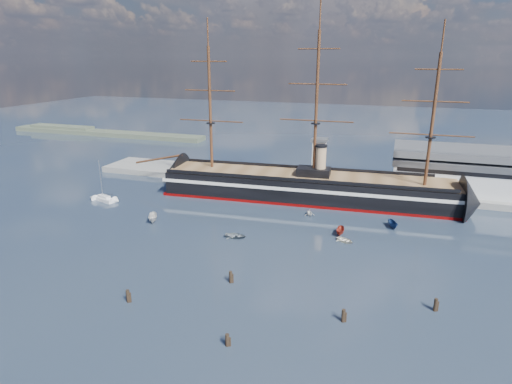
% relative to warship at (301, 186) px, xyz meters
% --- Properties ---
extents(ground, '(600.00, 600.00, 0.00)m').
position_rel_warship_xyz_m(ground, '(-0.11, -20.00, -4.04)').
color(ground, '#212F43').
rests_on(ground, ground).
extents(quay, '(180.00, 18.00, 2.00)m').
position_rel_warship_xyz_m(quay, '(9.89, 16.00, -4.04)').
color(quay, slate).
rests_on(quay, ground).
extents(warehouse, '(63.00, 21.00, 11.60)m').
position_rel_warship_xyz_m(warehouse, '(57.89, 20.00, 3.95)').
color(warehouse, '#B7BABC').
rests_on(warehouse, ground).
extents(quay_tower, '(5.00, 5.00, 15.00)m').
position_rel_warship_xyz_m(quay_tower, '(2.89, 13.00, 5.72)').
color(quay_tower, silver).
rests_on(quay_tower, ground).
extents(shoreline, '(120.00, 10.00, 4.00)m').
position_rel_warship_xyz_m(shoreline, '(-139.34, 75.00, -2.59)').
color(shoreline, '#3F4C38').
rests_on(shoreline, ground).
extents(warship, '(113.39, 22.15, 53.94)m').
position_rel_warship_xyz_m(warship, '(0.00, 0.00, 0.00)').
color(warship, black).
rests_on(warship, ground).
extents(sailboat, '(8.35, 4.81, 12.84)m').
position_rel_warship_xyz_m(sailboat, '(-57.13, -21.79, -3.22)').
color(sailboat, silver).
rests_on(sailboat, ground).
extents(motorboat_a, '(7.19, 5.36, 2.72)m').
position_rel_warship_xyz_m(motorboat_a, '(-33.37, -32.42, -4.04)').
color(motorboat_a, silver).
rests_on(motorboat_a, ground).
extents(motorboat_b, '(1.64, 3.48, 1.58)m').
position_rel_warship_xyz_m(motorboat_b, '(-8.40, -35.18, -4.04)').
color(motorboat_b, slate).
rests_on(motorboat_b, ground).
extents(motorboat_c, '(5.76, 2.30, 2.27)m').
position_rel_warship_xyz_m(motorboat_c, '(15.85, -25.09, -4.04)').
color(motorboat_c, maroon).
rests_on(motorboat_c, ground).
extents(motorboat_d, '(5.67, 4.51, 1.92)m').
position_rel_warship_xyz_m(motorboat_d, '(5.73, -14.15, -4.04)').
color(motorboat_d, silver).
rests_on(motorboat_d, ground).
extents(motorboat_e, '(2.28, 2.97, 1.29)m').
position_rel_warship_xyz_m(motorboat_e, '(17.51, -29.07, -4.04)').
color(motorboat_e, silver).
rests_on(motorboat_e, ground).
extents(motorboat_f, '(5.94, 3.87, 2.23)m').
position_rel_warship_xyz_m(motorboat_f, '(28.22, -16.13, -4.04)').
color(motorboat_f, navy).
rests_on(motorboat_f, ground).
extents(piling_near_left, '(0.64, 0.64, 3.19)m').
position_rel_warship_xyz_m(piling_near_left, '(-16.51, -68.37, -4.04)').
color(piling_near_left, black).
rests_on(piling_near_left, ground).
extents(piling_near_mid, '(0.64, 0.64, 2.77)m').
position_rel_warship_xyz_m(piling_near_mid, '(5.28, -74.07, -4.04)').
color(piling_near_mid, black).
rests_on(piling_near_mid, ground).
extents(piling_near_right, '(0.64, 0.64, 3.04)m').
position_rel_warship_xyz_m(piling_near_right, '(21.43, -62.00, -4.04)').
color(piling_near_right, black).
rests_on(piling_near_right, ground).
extents(piling_far_right, '(0.64, 0.64, 3.15)m').
position_rel_warship_xyz_m(piling_far_right, '(36.34, -53.61, -4.04)').
color(piling_far_right, black).
rests_on(piling_far_right, ground).
extents(piling_extra, '(0.64, 0.64, 3.22)m').
position_rel_warship_xyz_m(piling_extra, '(-1.40, -55.93, -4.04)').
color(piling_extra, black).
rests_on(piling_extra, ground).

